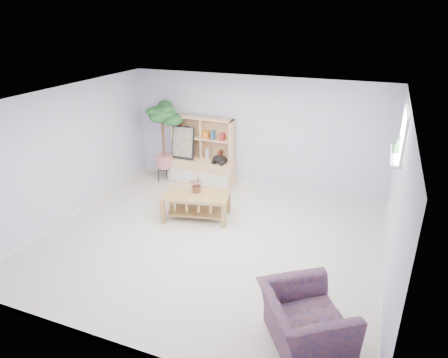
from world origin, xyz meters
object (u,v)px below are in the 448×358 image
at_px(coffee_table, 196,206).
at_px(floor_tree, 164,143).
at_px(storage_unit, 201,152).
at_px(armchair, 305,318).

bearing_deg(coffee_table, floor_tree, 123.47).
distance_m(storage_unit, coffee_table, 1.72).
xyz_separation_m(storage_unit, armchair, (3.05, -3.87, -0.37)).
bearing_deg(coffee_table, storage_unit, 98.23).
xyz_separation_m(coffee_table, armchair, (2.46, -2.33, 0.13)).
bearing_deg(storage_unit, coffee_table, -68.90).
bearing_deg(coffee_table, armchair, -56.33).
xyz_separation_m(storage_unit, coffee_table, (0.59, -1.54, -0.50)).
height_order(storage_unit, armchair, storage_unit).
xyz_separation_m(floor_tree, armchair, (3.87, -3.68, -0.52)).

